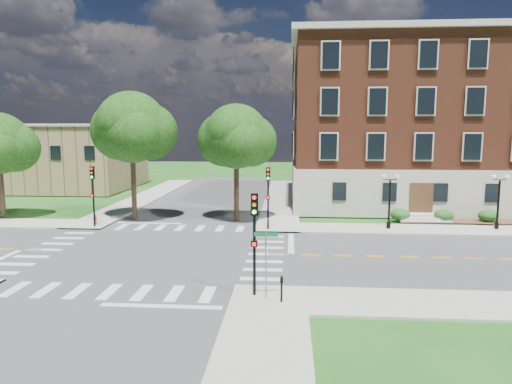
# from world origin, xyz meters

# --- Properties ---
(ground) EXTENTS (160.00, 160.00, 0.00)m
(ground) POSITION_xyz_m (0.00, 0.00, 0.00)
(ground) COLOR #1A4D15
(ground) RESTS_ON ground
(road_ew) EXTENTS (90.00, 12.00, 0.01)m
(road_ew) POSITION_xyz_m (0.00, 0.00, 0.01)
(road_ew) COLOR #3D3D3F
(road_ew) RESTS_ON ground
(road_ns) EXTENTS (12.00, 90.00, 0.01)m
(road_ns) POSITION_xyz_m (0.00, 0.00, 0.01)
(road_ns) COLOR #3D3D3F
(road_ns) RESTS_ON ground
(sidewalk_ne) EXTENTS (34.00, 34.00, 0.12)m
(sidewalk_ne) POSITION_xyz_m (15.38, 15.38, 0.06)
(sidewalk_ne) COLOR #9E9B93
(sidewalk_ne) RESTS_ON ground
(sidewalk_nw) EXTENTS (34.00, 34.00, 0.12)m
(sidewalk_nw) POSITION_xyz_m (-15.38, 15.38, 0.06)
(sidewalk_nw) COLOR #9E9B93
(sidewalk_nw) RESTS_ON ground
(crosswalk_east) EXTENTS (2.20, 10.20, 0.02)m
(crosswalk_east) POSITION_xyz_m (7.20, 0.00, 0.00)
(crosswalk_east) COLOR silver
(crosswalk_east) RESTS_ON ground
(stop_bar_east) EXTENTS (0.40, 5.50, 0.00)m
(stop_bar_east) POSITION_xyz_m (8.80, 3.00, 0.00)
(stop_bar_east) COLOR silver
(stop_bar_east) RESTS_ON ground
(main_building) EXTENTS (30.60, 22.40, 16.50)m
(main_building) POSITION_xyz_m (24.00, 21.99, 8.34)
(main_building) COLOR #A7A193
(main_building) RESTS_ON ground
(secondary_building) EXTENTS (20.40, 15.40, 8.30)m
(secondary_building) POSITION_xyz_m (-22.00, 30.00, 4.28)
(secondary_building) COLOR #8D734D
(secondary_building) RESTS_ON ground
(shrub_row) EXTENTS (18.00, 2.00, 1.30)m
(shrub_row) POSITION_xyz_m (27.00, 10.80, 0.00)
(shrub_row) COLOR #1A501B
(shrub_row) RESTS_ON ground
(tree_c) EXTENTS (6.02, 6.02, 10.86)m
(tree_c) POSITION_xyz_m (-4.66, 10.05, 7.95)
(tree_c) COLOR black
(tree_c) RESTS_ON ground
(tree_d) EXTENTS (5.42, 5.42, 9.80)m
(tree_d) POSITION_xyz_m (4.17, 10.28, 7.18)
(tree_d) COLOR black
(tree_d) RESTS_ON ground
(traffic_signal_se) EXTENTS (0.36, 0.41, 4.80)m
(traffic_signal_se) POSITION_xyz_m (7.06, -7.39, 3.19)
(traffic_signal_se) COLOR black
(traffic_signal_se) RESTS_ON ground
(traffic_signal_ne) EXTENTS (0.33, 0.36, 4.80)m
(traffic_signal_ne) POSITION_xyz_m (7.02, 6.84, 3.19)
(traffic_signal_ne) COLOR black
(traffic_signal_ne) RESTS_ON ground
(traffic_signal_nw) EXTENTS (0.34, 0.38, 4.80)m
(traffic_signal_nw) POSITION_xyz_m (-6.80, 6.74, 3.19)
(traffic_signal_nw) COLOR black
(traffic_signal_nw) RESTS_ON ground
(twin_lamp_west) EXTENTS (1.36, 0.36, 4.23)m
(twin_lamp_west) POSITION_xyz_m (16.39, 7.72, 2.52)
(twin_lamp_west) COLOR black
(twin_lamp_west) RESTS_ON ground
(twin_lamp_east) EXTENTS (1.36, 0.36, 4.23)m
(twin_lamp_east) POSITION_xyz_m (24.73, 8.14, 2.52)
(twin_lamp_east) COLOR black
(twin_lamp_east) RESTS_ON ground
(street_sign_pole) EXTENTS (1.10, 1.10, 3.10)m
(street_sign_pole) POSITION_xyz_m (7.62, -7.77, 2.31)
(street_sign_pole) COLOR gray
(street_sign_pole) RESTS_ON ground
(push_button_post) EXTENTS (0.14, 0.21, 1.20)m
(push_button_post) POSITION_xyz_m (8.34, -8.19, 0.80)
(push_button_post) COLOR black
(push_button_post) RESTS_ON ground
(fire_hydrant) EXTENTS (0.35, 0.35, 0.75)m
(fire_hydrant) POSITION_xyz_m (-7.24, 7.83, 0.46)
(fire_hydrant) COLOR #A3190C
(fire_hydrant) RESTS_ON ground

